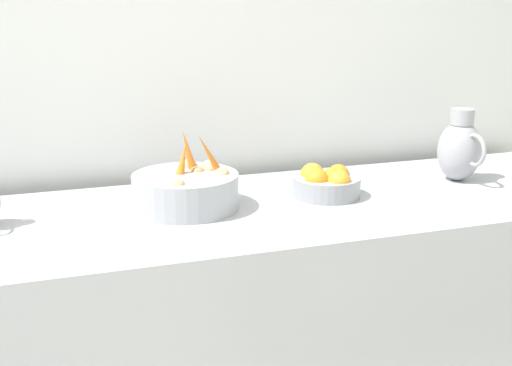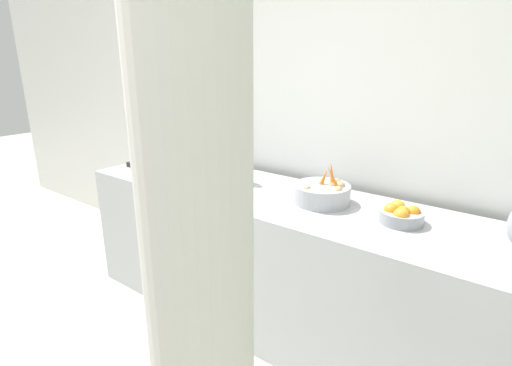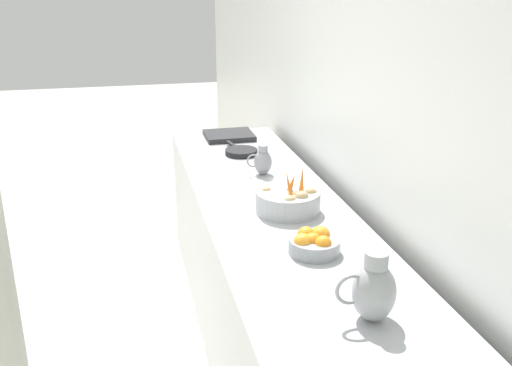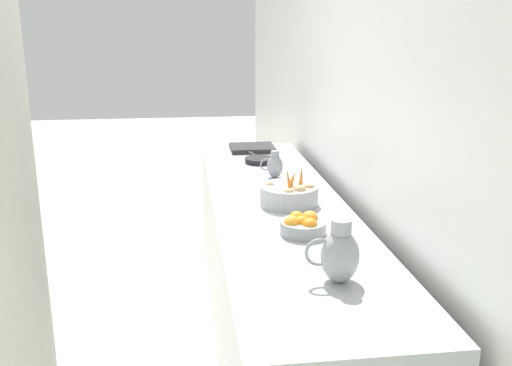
# 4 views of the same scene
# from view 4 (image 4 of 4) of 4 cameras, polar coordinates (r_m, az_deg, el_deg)

# --- Properties ---
(ground_plane) EXTENTS (16.74, 16.74, 0.00)m
(ground_plane) POSITION_cam_4_polar(r_m,az_deg,el_deg) (3.78, -21.75, -14.61)
(ground_plane) COLOR #ADAA9E
(tile_wall_left) EXTENTS (0.10, 9.66, 3.00)m
(tile_wall_left) POSITION_cam_4_polar(r_m,az_deg,el_deg) (2.71, 14.27, 8.06)
(tile_wall_left) COLOR white
(tile_wall_left) RESTS_ON ground_plane
(prep_counter) EXTENTS (0.74, 3.14, 0.88)m
(prep_counter) POSITION_cam_4_polar(r_m,az_deg,el_deg) (3.35, 2.16, -8.98)
(prep_counter) COLOR #ADAFB5
(prep_counter) RESTS_ON ground_plane
(vegetable_colander) EXTENTS (0.32, 0.32, 0.24)m
(vegetable_colander) POSITION_cam_4_polar(r_m,az_deg,el_deg) (3.12, 3.37, -1.18)
(vegetable_colander) COLOR #9EA0A5
(vegetable_colander) RESTS_ON prep_counter
(orange_bowl) EXTENTS (0.22, 0.22, 0.10)m
(orange_bowl) POSITION_cam_4_polar(r_m,az_deg,el_deg) (2.70, 4.70, -4.24)
(orange_bowl) COLOR gray
(orange_bowl) RESTS_ON prep_counter
(metal_pitcher_tall) EXTENTS (0.21, 0.15, 0.25)m
(metal_pitcher_tall) POSITION_cam_4_polar(r_m,az_deg,el_deg) (2.21, 8.35, -7.06)
(metal_pitcher_tall) COLOR #939399
(metal_pitcher_tall) RESTS_ON prep_counter
(metal_pitcher_short) EXTENTS (0.15, 0.10, 0.18)m
(metal_pitcher_short) POSITION_cam_4_polar(r_m,az_deg,el_deg) (3.66, 1.88, 1.76)
(metal_pitcher_short) COLOR gray
(metal_pitcher_short) RESTS_ON prep_counter
(counter_sink_basin) EXTENTS (0.34, 0.30, 0.04)m
(counter_sink_basin) POSITION_cam_4_polar(r_m,az_deg,el_deg) (4.47, -0.39, 3.53)
(counter_sink_basin) COLOR #232326
(counter_sink_basin) RESTS_ON prep_counter
(skillet_on_counter) EXTENTS (0.21, 0.35, 0.03)m
(skillet_on_counter) POSITION_cam_4_polar(r_m,az_deg,el_deg) (4.07, 0.35, 2.31)
(skillet_on_counter) COLOR black
(skillet_on_counter) RESTS_ON prep_counter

